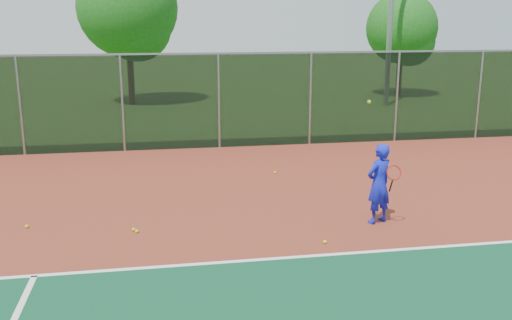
{
  "coord_description": "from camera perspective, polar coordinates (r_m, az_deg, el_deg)",
  "views": [
    {
      "loc": [
        -4.93,
        -5.96,
        4.06
      ],
      "look_at": [
        -3.02,
        5.0,
        1.3
      ],
      "focal_mm": 40.0,
      "sensor_mm": 36.0,
      "label": 1
    }
  ],
  "objects": [
    {
      "name": "practice_ball_6",
      "position": [
        10.71,
        6.9,
        -8.13
      ],
      "size": [
        0.07,
        0.07,
        0.07
      ],
      "primitive_type": "sphere",
      "color": "#C7D018",
      "rests_on": "court_apron"
    },
    {
      "name": "tree_back_left",
      "position": [
        28.36,
        -12.53,
        14.23
      ],
      "size": [
        4.74,
        4.74,
        6.96
      ],
      "color": "#3C2816",
      "rests_on": "ground"
    },
    {
      "name": "practice_ball_0",
      "position": [
        12.27,
        -21.94,
        -6.18
      ],
      "size": [
        0.07,
        0.07,
        0.07
      ],
      "primitive_type": "sphere",
      "color": "#C7D018",
      "rests_on": "court_apron"
    },
    {
      "name": "practice_ball_7",
      "position": [
        15.3,
        1.9,
        -1.25
      ],
      "size": [
        0.07,
        0.07,
        0.07
      ],
      "primitive_type": "sphere",
      "color": "#C7D018",
      "rests_on": "court_apron"
    },
    {
      "name": "court_apron",
      "position": [
        10.2,
        20.35,
        -10.38
      ],
      "size": [
        30.0,
        20.0,
        0.02
      ],
      "primitive_type": "cube",
      "color": "maroon",
      "rests_on": "ground"
    },
    {
      "name": "tennis_player",
      "position": [
        11.72,
        12.2,
        -2.31
      ],
      "size": [
        0.71,
        0.72,
        2.51
      ],
      "color": "#161ECE",
      "rests_on": "court_apron"
    },
    {
      "name": "practice_ball_3",
      "position": [
        11.48,
        -12.14,
        -6.81
      ],
      "size": [
        0.07,
        0.07,
        0.07
      ],
      "primitive_type": "sphere",
      "color": "#C7D018",
      "rests_on": "court_apron"
    },
    {
      "name": "practice_ball_4",
      "position": [
        11.38,
        -11.84,
        -6.98
      ],
      "size": [
        0.07,
        0.07,
        0.07
      ],
      "primitive_type": "sphere",
      "color": "#C7D018",
      "rests_on": "court_apron"
    },
    {
      "name": "tree_back_mid",
      "position": [
        31.66,
        14.58,
        12.35
      ],
      "size": [
        3.72,
        3.72,
        5.47
      ],
      "color": "#3C2816",
      "rests_on": "ground"
    },
    {
      "name": "fence_back",
      "position": [
        18.79,
        5.45,
        6.23
      ],
      "size": [
        30.0,
        0.06,
        3.03
      ],
      "color": "black",
      "rests_on": "court_apron"
    }
  ]
}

